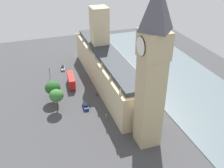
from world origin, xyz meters
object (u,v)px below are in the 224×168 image
pedestrian_trailing (106,116)px  street_lamp_by_river_gate (49,70)px  double_decker_bus_leading (71,80)px  parliament_building (107,66)px  clock_tower (152,68)px  plane_tree_far_end (53,88)px  plane_tree_kerbside (56,96)px  pedestrian_opposite_hall (97,94)px  car_blue_under_trees (86,106)px  car_white_near_tower (63,68)px

pedestrian_trailing → street_lamp_by_river_gate: size_ratio=0.29×
pedestrian_trailing → street_lamp_by_river_gate: street_lamp_by_river_gate is taller
pedestrian_trailing → double_decker_bus_leading: bearing=155.8°
parliament_building → clock_tower: bearing=89.9°
plane_tree_far_end → street_lamp_by_river_gate: 19.44m
double_decker_bus_leading → parliament_building: bearing=175.1°
clock_tower → pedestrian_trailing: bearing=-62.1°
plane_tree_kerbside → street_lamp_by_river_gate: (-0.61, -26.16, -2.11)m
pedestrian_trailing → street_lamp_by_river_gate: 40.02m
pedestrian_opposite_hall → plane_tree_far_end: size_ratio=0.19×
clock_tower → pedestrian_opposite_hall: size_ratio=31.68×
pedestrian_trailing → plane_tree_kerbside: (15.70, -10.75, 5.52)m
pedestrian_opposite_hall → plane_tree_far_end: plane_tree_far_end is taller
clock_tower → double_decker_bus_leading: bearing=-70.1°
parliament_building → plane_tree_kerbside: (24.16, 13.74, -1.90)m
clock_tower → plane_tree_far_end: bearing=-53.7°
car_blue_under_trees → street_lamp_by_river_gate: street_lamp_by_river_gate is taller
double_decker_bus_leading → plane_tree_far_end: plane_tree_far_end is taller
clock_tower → pedestrian_trailing: (8.39, -15.86, -25.27)m
car_blue_under_trees → plane_tree_kerbside: plane_tree_kerbside is taller
parliament_building → car_blue_under_trees: 22.45m
plane_tree_far_end → street_lamp_by_river_gate: bearing=-93.1°
car_white_near_tower → car_blue_under_trees: size_ratio=0.88×
car_white_near_tower → double_decker_bus_leading: 16.78m
plane_tree_kerbside → pedestrian_opposite_hall: bearing=-164.0°
car_white_near_tower → plane_tree_kerbside: size_ratio=0.49×
clock_tower → pedestrian_opposite_hall: 41.01m
plane_tree_far_end → pedestrian_trailing: bearing=132.5°
clock_tower → double_decker_bus_leading: (15.55, -43.04, -23.40)m
parliament_building → plane_tree_far_end: bearing=15.7°
clock_tower → street_lamp_by_river_gate: 61.76m
pedestrian_opposite_hall → car_blue_under_trees: bearing=-83.3°
pedestrian_trailing → plane_tree_kerbside: 19.81m
double_decker_bus_leading → plane_tree_kerbside: plane_tree_kerbside is taller
clock_tower → pedestrian_opposite_hall: (7.55, -31.36, -25.32)m
car_blue_under_trees → street_lamp_by_river_gate: size_ratio=0.80×
car_white_near_tower → plane_tree_kerbside: 34.39m
parliament_building → car_white_near_tower: size_ratio=15.99×
parliament_building → double_decker_bus_leading: bearing=-9.7°
car_blue_under_trees → pedestrian_opposite_hall: car_blue_under_trees is taller
pedestrian_opposite_hall → street_lamp_by_river_gate: street_lamp_by_river_gate is taller
car_blue_under_trees → pedestrian_opposite_hall: bearing=-129.0°
plane_tree_kerbside → street_lamp_by_river_gate: size_ratio=1.45×
pedestrian_opposite_hall → plane_tree_kerbside: size_ratio=0.18×
parliament_building → pedestrian_trailing: parliament_building is taller
car_white_near_tower → car_blue_under_trees: 35.40m
plane_tree_far_end → car_white_near_tower: bearing=-107.1°
car_white_near_tower → street_lamp_by_river_gate: size_ratio=0.71×
parliament_building → pedestrian_trailing: bearing=70.9°
parliament_building → car_blue_under_trees: parliament_building is taller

